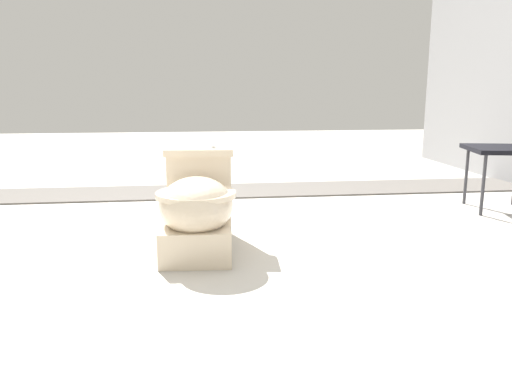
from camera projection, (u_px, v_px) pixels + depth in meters
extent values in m
plane|color=#B7B2A8|center=(201.00, 237.00, 2.82)|extent=(14.00, 14.00, 0.00)
cube|color=#605B56|center=(260.00, 190.00, 4.08)|extent=(0.56, 8.00, 0.01)
cube|color=beige|center=(198.00, 234.00, 2.56)|extent=(0.62, 0.38, 0.17)
ellipsoid|color=beige|center=(196.00, 206.00, 2.43)|extent=(0.46, 0.39, 0.28)
cylinder|color=beige|center=(196.00, 194.00, 2.42)|extent=(0.41, 0.41, 0.03)
cube|color=beige|center=(199.00, 182.00, 2.72)|extent=(0.20, 0.35, 0.30)
cube|color=beige|center=(199.00, 151.00, 2.69)|extent=(0.23, 0.38, 0.04)
cylinder|color=silver|center=(213.00, 147.00, 2.69)|extent=(0.02, 0.02, 0.01)
cube|color=black|center=(503.00, 149.00, 3.36)|extent=(0.52, 0.52, 0.03)
cylinder|color=#38383D|center=(483.00, 185.00, 3.25)|extent=(0.02, 0.02, 0.40)
cylinder|color=#38383D|center=(466.00, 176.00, 3.58)|extent=(0.02, 0.02, 0.40)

